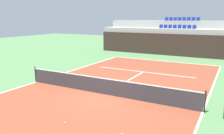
% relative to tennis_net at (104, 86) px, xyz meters
% --- Properties ---
extents(ground_plane, '(80.00, 80.00, 0.00)m').
position_rel_tennis_net_xyz_m(ground_plane, '(0.00, 0.00, -0.51)').
color(ground_plane, '#477042').
extents(court_surface, '(11.00, 24.00, 0.01)m').
position_rel_tennis_net_xyz_m(court_surface, '(0.00, 0.00, -0.50)').
color(court_surface, brown).
rests_on(court_surface, ground_plane).
extents(baseline_far, '(11.00, 0.10, 0.00)m').
position_rel_tennis_net_xyz_m(baseline_far, '(0.00, 11.95, -0.50)').
color(baseline_far, white).
rests_on(baseline_far, court_surface).
extents(sideline_left, '(0.10, 24.00, 0.00)m').
position_rel_tennis_net_xyz_m(sideline_left, '(-5.45, 0.00, -0.50)').
color(sideline_left, white).
rests_on(sideline_left, court_surface).
extents(sideline_right, '(0.10, 24.00, 0.00)m').
position_rel_tennis_net_xyz_m(sideline_right, '(5.45, 0.00, -0.50)').
color(sideline_right, white).
rests_on(sideline_right, court_surface).
extents(service_line_far, '(8.26, 0.10, 0.00)m').
position_rel_tennis_net_xyz_m(service_line_far, '(0.00, 6.40, -0.50)').
color(service_line_far, white).
rests_on(service_line_far, court_surface).
extents(centre_service_line, '(0.10, 6.40, 0.00)m').
position_rel_tennis_net_xyz_m(centre_service_line, '(0.00, 3.20, -0.50)').
color(centre_service_line, white).
rests_on(centre_service_line, court_surface).
extents(back_wall, '(18.87, 0.30, 2.55)m').
position_rel_tennis_net_xyz_m(back_wall, '(0.00, 15.98, 0.77)').
color(back_wall, '#33231E').
rests_on(back_wall, ground_plane).
extents(stands_tier_lower, '(18.87, 2.40, 3.13)m').
position_rel_tennis_net_xyz_m(stands_tier_lower, '(0.00, 17.33, 1.06)').
color(stands_tier_lower, '#9E9E99').
rests_on(stands_tier_lower, ground_plane).
extents(stands_tier_upper, '(18.87, 2.40, 4.03)m').
position_rel_tennis_net_xyz_m(stands_tier_upper, '(0.00, 19.73, 1.51)').
color(stands_tier_upper, '#9E9E99').
rests_on(stands_tier_upper, ground_plane).
extents(seating_row_lower, '(4.42, 0.44, 0.44)m').
position_rel_tennis_net_xyz_m(seating_row_lower, '(0.00, 17.43, 2.75)').
color(seating_row_lower, navy).
rests_on(seating_row_lower, stands_tier_lower).
extents(seating_row_upper, '(4.42, 0.44, 0.44)m').
position_rel_tennis_net_xyz_m(seating_row_upper, '(0.00, 19.83, 3.65)').
color(seating_row_upper, navy).
rests_on(seating_row_upper, stands_tier_upper).
extents(tennis_net, '(11.08, 0.08, 1.07)m').
position_rel_tennis_net_xyz_m(tennis_net, '(0.00, 0.00, 0.00)').
color(tennis_net, black).
rests_on(tennis_net, court_surface).
extents(tennis_ball_1, '(0.07, 0.07, 0.07)m').
position_rel_tennis_net_xyz_m(tennis_ball_1, '(0.50, -4.08, -0.47)').
color(tennis_ball_1, '#CCE033').
rests_on(tennis_ball_1, court_surface).
extents(tennis_ball_2, '(0.07, 0.07, 0.07)m').
position_rel_tennis_net_xyz_m(tennis_ball_2, '(3.02, -3.75, -0.47)').
color(tennis_ball_2, '#CCE033').
rests_on(tennis_ball_2, court_surface).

